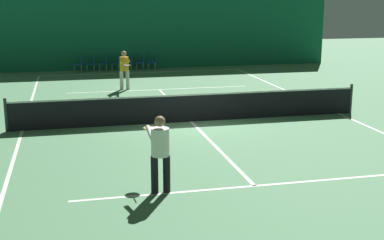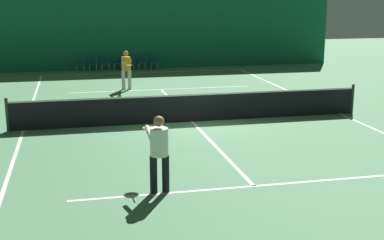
% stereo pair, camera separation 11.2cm
% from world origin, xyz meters
% --- Properties ---
extents(ground_plane, '(60.00, 60.00, 0.00)m').
position_xyz_m(ground_plane, '(0.00, 0.00, 0.00)').
color(ground_plane, '#4C7F56').
extents(backdrop_curtain, '(23.00, 0.12, 4.12)m').
position_xyz_m(backdrop_curtain, '(0.00, 13.55, 2.06)').
color(backdrop_curtain, '#146042').
rests_on(backdrop_curtain, ground).
extents(court_line_baseline_far, '(11.00, 0.10, 0.00)m').
position_xyz_m(court_line_baseline_far, '(0.00, 11.90, 0.00)').
color(court_line_baseline_far, silver).
rests_on(court_line_baseline_far, ground).
extents(court_line_service_far, '(8.25, 0.10, 0.00)m').
position_xyz_m(court_line_service_far, '(0.00, 6.40, 0.00)').
color(court_line_service_far, silver).
rests_on(court_line_service_far, ground).
extents(court_line_service_near, '(8.25, 0.10, 0.00)m').
position_xyz_m(court_line_service_near, '(0.00, -6.40, 0.00)').
color(court_line_service_near, silver).
rests_on(court_line_service_near, ground).
extents(court_line_sideline_left, '(0.10, 23.80, 0.00)m').
position_xyz_m(court_line_sideline_left, '(-5.50, 0.00, 0.00)').
color(court_line_sideline_left, silver).
rests_on(court_line_sideline_left, ground).
extents(court_line_sideline_right, '(0.10, 23.80, 0.00)m').
position_xyz_m(court_line_sideline_right, '(5.50, 0.00, 0.00)').
color(court_line_sideline_right, silver).
rests_on(court_line_sideline_right, ground).
extents(court_line_centre, '(0.10, 12.80, 0.00)m').
position_xyz_m(court_line_centre, '(0.00, 0.00, 0.00)').
color(court_line_centre, silver).
rests_on(court_line_centre, ground).
extents(tennis_net, '(12.00, 0.10, 1.07)m').
position_xyz_m(tennis_net, '(0.00, 0.00, 0.51)').
color(tennis_net, black).
rests_on(tennis_net, ground).
extents(player_near, '(0.46, 1.39, 1.72)m').
position_xyz_m(player_near, '(-2.14, -6.28, 1.00)').
color(player_near, black).
rests_on(player_near, ground).
extents(player_far, '(0.44, 1.39, 1.75)m').
position_xyz_m(player_far, '(-1.51, 6.73, 1.02)').
color(player_far, beige).
rests_on(player_far, ground).
extents(courtside_chair_0, '(0.44, 0.44, 0.84)m').
position_xyz_m(courtside_chair_0, '(-3.37, 13.00, 0.49)').
color(courtside_chair_0, '#99999E').
rests_on(courtside_chair_0, ground).
extents(courtside_chair_1, '(0.44, 0.44, 0.84)m').
position_xyz_m(courtside_chair_1, '(-2.68, 13.00, 0.49)').
color(courtside_chair_1, '#99999E').
rests_on(courtside_chair_1, ground).
extents(courtside_chair_2, '(0.44, 0.44, 0.84)m').
position_xyz_m(courtside_chair_2, '(-1.99, 13.00, 0.49)').
color(courtside_chair_2, '#99999E').
rests_on(courtside_chair_2, ground).
extents(courtside_chair_3, '(0.44, 0.44, 0.84)m').
position_xyz_m(courtside_chair_3, '(-1.30, 13.00, 0.49)').
color(courtside_chair_3, '#99999E').
rests_on(courtside_chair_3, ground).
extents(courtside_chair_4, '(0.44, 0.44, 0.84)m').
position_xyz_m(courtside_chair_4, '(-0.61, 13.00, 0.49)').
color(courtside_chair_4, '#99999E').
rests_on(courtside_chair_4, ground).
extents(courtside_chair_5, '(0.44, 0.44, 0.84)m').
position_xyz_m(courtside_chair_5, '(0.08, 13.00, 0.49)').
color(courtside_chair_5, '#99999E').
rests_on(courtside_chair_5, ground).
extents(courtside_chair_6, '(0.44, 0.44, 0.84)m').
position_xyz_m(courtside_chair_6, '(0.77, 13.00, 0.49)').
color(courtside_chair_6, '#99999E').
rests_on(courtside_chair_6, ground).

